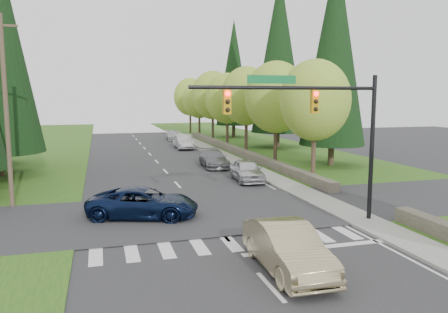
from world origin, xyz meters
name	(u,v)px	position (x,y,z in m)	size (l,w,h in m)	color
ground	(259,274)	(0.00, 0.00, 0.00)	(120.00, 120.00, 0.00)	#28282B
grass_east	(320,166)	(13.00, 20.00, 0.03)	(14.00, 110.00, 0.06)	#265617
cross_street	(203,213)	(0.00, 8.00, 0.00)	(120.00, 8.00, 0.10)	#28282B
sidewalk_east	(244,165)	(6.90, 22.00, 0.07)	(1.80, 80.00, 0.13)	gray
curb_east	(235,165)	(6.05, 22.00, 0.07)	(0.20, 80.00, 0.13)	gray
stone_wall_north	(235,150)	(8.60, 30.00, 0.35)	(0.70, 40.00, 0.70)	#4C4438
traffic_signal	(318,116)	(4.37, 4.50, 4.98)	(8.70, 0.37, 6.80)	black
utility_pole	(6,110)	(-9.50, 12.00, 5.14)	(1.60, 0.24, 10.00)	#473828
decid_tree_0	(315,100)	(9.20, 14.00, 5.60)	(4.80, 4.80, 8.37)	#38281C
decid_tree_1	(276,97)	(9.30, 21.00, 5.80)	(5.20, 5.20, 8.80)	#38281C
decid_tree_2	(246,96)	(9.10, 28.00, 5.93)	(5.00, 5.00, 8.82)	#38281C
decid_tree_3	(227,98)	(9.20, 35.00, 5.66)	(5.00, 5.00, 8.55)	#38281C
decid_tree_4	(213,95)	(9.30, 42.00, 6.06)	(5.40, 5.40, 9.18)	#38281C
decid_tree_5	(199,99)	(9.10, 49.00, 5.53)	(4.80, 4.80, 8.30)	#38281C
decid_tree_6	(190,97)	(9.20, 56.00, 5.86)	(5.20, 5.20, 8.86)	#38281C
conifer_e_a	(334,48)	(14.00, 20.00, 9.79)	(5.44, 5.44, 17.80)	#38281C
conifer_e_b	(279,53)	(15.00, 34.00, 10.79)	(6.12, 6.12, 19.80)	#38281C
conifer_e_c	(234,73)	(14.00, 48.00, 9.29)	(5.10, 5.10, 16.80)	#38281C
sedan_champagne	(287,248)	(1.02, 0.05, 0.80)	(1.69, 4.85, 1.60)	tan
suv_navy	(143,203)	(-2.99, 7.97, 0.73)	(2.43, 5.28, 1.47)	black
parked_car_a	(247,170)	(4.89, 15.49, 0.76)	(1.79, 4.44, 1.51)	silver
parked_car_b	(214,159)	(4.21, 22.00, 0.70)	(1.97, 4.84, 1.41)	slate
parked_car_c	(184,142)	(4.26, 35.64, 0.82)	(1.74, 4.99, 1.64)	#BBBBC0
parked_car_d	(182,142)	(4.20, 36.62, 0.65)	(1.54, 3.82, 1.30)	silver
parked_car_e	(173,135)	(4.78, 46.22, 0.62)	(1.75, 4.29, 1.25)	#B1B0B6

